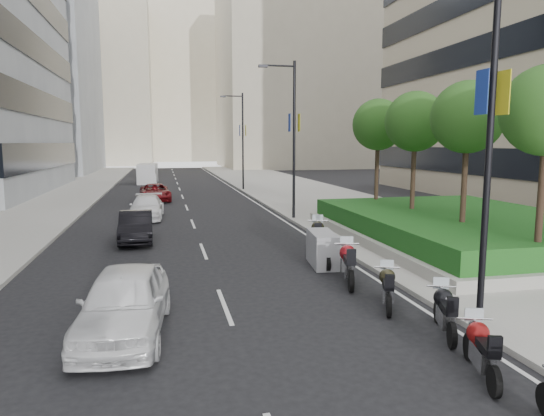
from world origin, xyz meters
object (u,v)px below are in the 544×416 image
object	(u,v)px
motorcycle_2	(445,311)
car_d	(155,192)
lamp_post_0	(485,116)
motorcycle_1	(481,350)
car_b	(136,227)
car_c	(147,207)
motorcycle_5	(322,249)
motorcycle_6	(318,236)
motorcycle_3	(387,288)
delivery_van	(148,174)
motorcycle_4	(348,264)
lamp_post_1	(291,132)
lamp_post_2	(241,136)
car_a	(125,302)

from	to	relation	value
motorcycle_2	car_d	size ratio (longest dim) A/B	0.42
lamp_post_0	motorcycle_1	xyz separation A→B (m)	(-1.35, -2.13, -4.53)
car_b	car_c	xyz separation A→B (m)	(0.27, 6.80, -0.01)
motorcycle_5	motorcycle_6	bearing A→B (deg)	-7.40
motorcycle_6	car_b	bearing A→B (deg)	80.10
motorcycle_3	motorcycle_5	world-z (taller)	motorcycle_5
motorcycle_1	delivery_van	size ratio (longest dim) A/B	0.37
motorcycle_2	motorcycle_4	size ratio (longest dim) A/B	0.85
motorcycle_1	motorcycle_3	bearing A→B (deg)	17.94
lamp_post_1	car_b	size ratio (longest dim) A/B	2.17
motorcycle_5	car_b	world-z (taller)	car_b
motorcycle_6	car_d	bearing A→B (deg)	36.47
lamp_post_2	car_c	bearing A→B (deg)	-117.85
car_d	motorcycle_6	bearing A→B (deg)	-75.18
lamp_post_0	motorcycle_1	size ratio (longest dim) A/B	4.61
motorcycle_4	car_a	size ratio (longest dim) A/B	0.51
motorcycle_4	car_d	size ratio (longest dim) A/B	0.50
motorcycle_4	motorcycle_5	world-z (taller)	motorcycle_5
motorcycle_2	motorcycle_5	bearing A→B (deg)	26.80
car_b	motorcycle_4	bearing A→B (deg)	-51.70
car_b	motorcycle_5	bearing A→B (deg)	-42.96
motorcycle_3	motorcycle_5	xyz separation A→B (m)	(-0.29, 4.68, 0.07)
lamp_post_0	delivery_van	xyz separation A→B (m)	(-8.83, 45.66, -4.06)
motorcycle_3	delivery_van	world-z (taller)	delivery_van
lamp_post_2	motorcycle_4	world-z (taller)	lamp_post_2
lamp_post_2	delivery_van	distance (m)	14.42
motorcycle_2	car_a	xyz separation A→B (m)	(-7.30, 1.61, 0.24)
motorcycle_4	lamp_post_0	bearing A→B (deg)	-144.98
lamp_post_0	delivery_van	world-z (taller)	lamp_post_0
delivery_van	motorcycle_1	bearing A→B (deg)	-78.35
lamp_post_0	delivery_van	distance (m)	46.68
motorcycle_1	motorcycle_3	distance (m)	4.05
lamp_post_1	delivery_van	xyz separation A→B (m)	(-8.83, 28.66, -4.06)
motorcycle_5	car_b	xyz separation A→B (m)	(-6.85, 6.11, 0.06)
car_a	car_d	size ratio (longest dim) A/B	0.98
lamp_post_0	car_b	xyz separation A→B (m)	(-8.45, 12.71, -4.38)
motorcycle_4	car_c	xyz separation A→B (m)	(-6.67, 15.20, 0.03)
lamp_post_2	motorcycle_6	world-z (taller)	lamp_post_2
car_b	car_c	size ratio (longest dim) A/B	0.89
lamp_post_0	car_c	xyz separation A→B (m)	(-8.19, 19.50, -4.39)
motorcycle_1	motorcycle_5	xyz separation A→B (m)	(-0.25, 8.72, 0.08)
motorcycle_5	car_a	world-z (taller)	car_a
motorcycle_3	car_b	bearing A→B (deg)	56.11
car_a	lamp_post_2	bearing A→B (deg)	81.27
lamp_post_2	motorcycle_4	bearing A→B (deg)	-92.83
motorcycle_1	motorcycle_6	world-z (taller)	motorcycle_6
lamp_post_1	car_c	size ratio (longest dim) A/B	1.93
car_c	motorcycle_1	bearing A→B (deg)	-69.98
lamp_post_2	motorcycle_1	bearing A→B (deg)	-92.09
motorcycle_2	car_b	size ratio (longest dim) A/B	0.48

